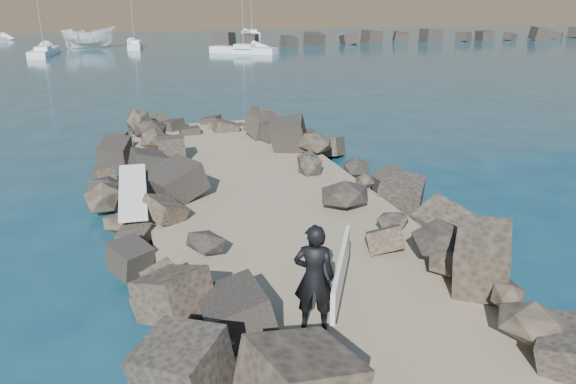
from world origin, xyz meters
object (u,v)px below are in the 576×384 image
Objects in this scene: boat_imported at (89,38)px; surfer_with_board at (318,276)px; surfboard_resting at (133,196)px; sailboat_a at (44,52)px.

surfer_with_board reaches higher than boat_imported.
surfer_with_board reaches higher than surfboard_resting.
surfboard_resting is at bearing 113.15° from surfer_with_board.
sailboat_a reaches higher than boat_imported.
surfboard_resting is 0.28× the size of sailboat_a.
surfboard_resting is 6.58m from surfer_with_board.
surfer_with_board is at bearing -63.88° from surfboard_resting.
sailboat_a is (-4.19, -7.66, -0.82)m from boat_imported.
sailboat_a reaches higher than surfer_with_board.
surfboard_resting is 1.31× the size of surfer_with_board.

